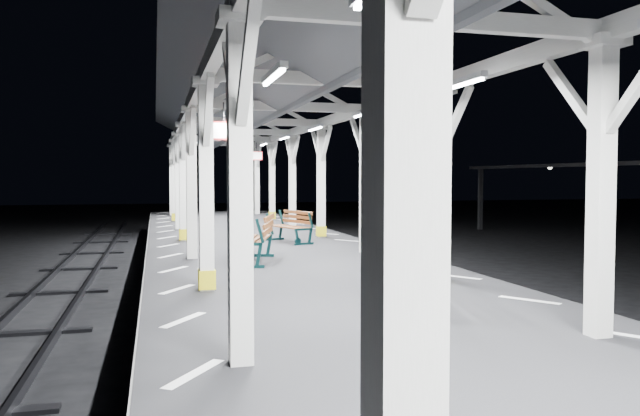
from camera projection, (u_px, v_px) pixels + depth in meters
name	position (u px, v px, depth m)	size (l,w,h in m)	color
ground	(369.00, 383.00, 8.44)	(120.00, 120.00, 0.00)	black
platform	(369.00, 346.00, 8.41)	(6.00, 50.00, 1.00)	black
hazard_stripes_left	(183.00, 320.00, 7.76)	(1.00, 48.00, 0.01)	silver
hazard_stripes_right	(529.00, 300.00, 9.02)	(1.00, 48.00, 0.01)	silver
canopy	(371.00, 42.00, 8.20)	(5.40, 49.00, 4.65)	silver
bench_near	(414.00, 270.00, 8.44)	(1.06, 1.94, 1.00)	#0B2C2F
bench_mid	(259.00, 237.00, 13.05)	(1.16, 1.94, 0.99)	#0B2C2F
bench_far	(292.00, 226.00, 17.07)	(1.07, 1.70, 0.86)	#0B2C2F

